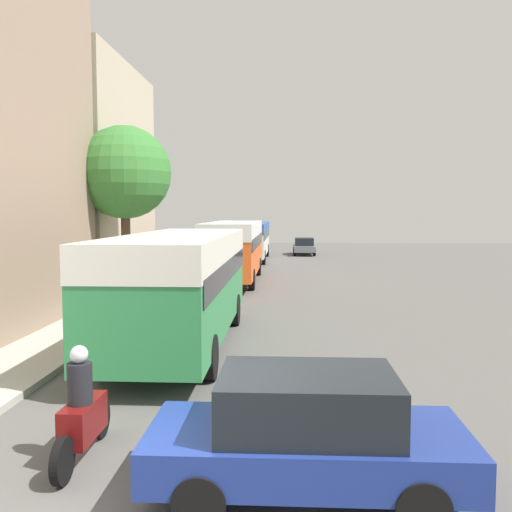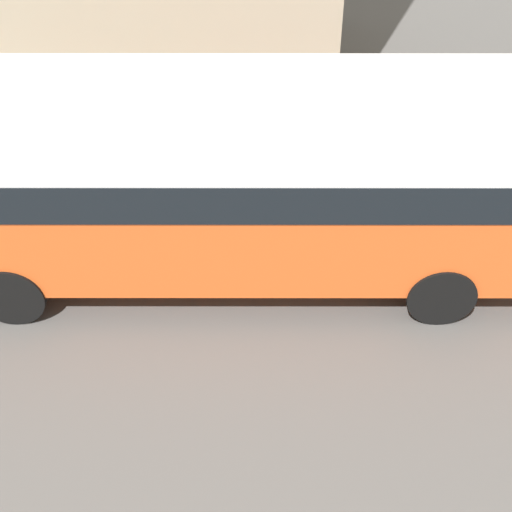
{
  "view_description": "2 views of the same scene",
  "coord_description": "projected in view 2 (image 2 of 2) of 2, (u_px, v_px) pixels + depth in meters",
  "views": [
    {
      "loc": [
        1.13,
        -6.53,
        3.66
      ],
      "look_at": [
        -0.56,
        24.72,
        1.2
      ],
      "focal_mm": 40.0,
      "sensor_mm": 36.0,
      "label": 1
    },
    {
      "loc": [
        7.03,
        23.24,
        7.5
      ],
      "look_at": [
        -0.62,
        23.23,
        1.1
      ],
      "focal_mm": 50.0,
      "sensor_mm": 36.0,
      "label": 2
    }
  ],
  "objects": [
    {
      "name": "pedestrian_near_curb",
      "position": [
        155.0,
        110.0,
        13.2
      ],
      "size": [
        0.37,
        0.37,
        1.86
      ],
      "color": "#232838",
      "rests_on": "sidewalk"
    },
    {
      "name": "bus_following",
      "position": [
        226.0,
        162.0,
        10.14
      ],
      "size": [
        2.51,
        10.02,
        3.1
      ],
      "color": "#EA5B23",
      "rests_on": "ground_plane"
    }
  ]
}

